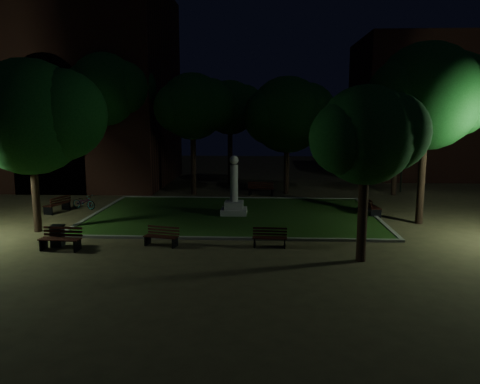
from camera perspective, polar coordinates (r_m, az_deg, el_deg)
The scene contains 24 objects.
ground at distance 23.66m, azimuth -1.05°, elevation -3.88°, with size 80.00×80.00×0.00m, color #4A3F27.
lawn at distance 25.60m, azimuth -0.74°, elevation -2.77°, with size 15.00×10.00×0.08m, color #244714.
lawn_kerb at distance 25.60m, azimuth -0.74°, elevation -2.73°, with size 15.40×10.40×0.12m.
monument at distance 25.43m, azimuth -0.75°, elevation -0.75°, with size 1.40×1.40×3.20m.
building_main at distance 40.75m, azimuth -22.95°, elevation 11.38°, with size 20.00×12.00×15.00m.
building_far at distance 46.01m, azimuth 24.11°, elevation 9.26°, with size 16.00×10.00×12.00m, color #411F17.
tree_west at distance 23.39m, azimuth -23.96°, elevation 8.34°, with size 6.45×5.27×7.96m.
tree_north_wl at distance 32.08m, azimuth -5.62°, elevation 10.34°, with size 5.49×4.48×8.24m.
tree_north_er at distance 32.46m, azimuth 6.00°, elevation 9.35°, with size 6.38×5.21×8.05m.
tree_ne at distance 33.41m, azimuth 18.79°, elevation 8.23°, with size 4.87×3.97×7.05m.
tree_east at distance 24.82m, azimuth 22.07°, elevation 10.74°, with size 6.39×5.22×8.92m.
tree_se at distance 17.56m, azimuth 15.37°, elevation 6.68°, with size 4.44×3.62×6.52m.
tree_nw at distance 33.54m, azimuth -15.72°, elevation 11.88°, with size 6.27×5.12×9.66m.
tree_far_north at distance 36.58m, azimuth -1.08°, elevation 10.25°, with size 5.09×4.16×8.09m.
lamppost_nw at distance 33.86m, azimuth -18.10°, elevation 4.79°, with size 1.18×0.28×4.26m.
lamppost_ne at distance 35.01m, azimuth 19.23°, elevation 5.10°, with size 1.18×0.28×4.50m.
bench_near_left at distance 19.94m, azimuth -9.52°, elevation -5.42°, with size 1.53×0.85×0.80m.
bench_near_right at distance 19.56m, azimuth 3.64°, elevation -5.62°, with size 1.44×0.56×0.78m.
bench_west_near at distance 20.41m, azimuth -21.00°, elevation -5.42°, with size 1.69×0.70×0.91m.
bench_left_side at distance 28.20m, azimuth -21.31°, elevation -1.47°, with size 1.02×1.78×0.92m.
bench_right_side at distance 26.61m, azimuth 15.57°, elevation -1.77°, with size 0.78×1.77×0.94m.
bench_far_side at distance 31.87m, azimuth 2.58°, elevation 0.37°, with size 1.82×0.92×0.95m.
trash_bin at distance 20.98m, azimuth -21.37°, elevation -4.99°, with size 0.54×0.54×0.89m.
bicycle at distance 28.74m, azimuth -18.49°, elevation -1.16°, with size 0.55×1.57×0.83m, color black.
Camera 1 is at (1.59, -22.98, 5.40)m, focal length 35.00 mm.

